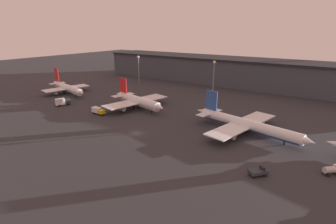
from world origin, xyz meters
TOP-DOWN VIEW (x-y plane):
  - ground at (0.00, 0.00)m, footprint 600.00×600.00m
  - terminal_building at (0.00, 108.33)m, footprint 213.90×30.66m
  - airplane_0 at (-76.99, 24.58)m, footprint 41.58×27.97m
  - airplane_1 at (-21.00, 25.01)m, footprint 37.79×35.37m
  - airplane_2 at (33.92, 23.54)m, footprint 47.86×38.14m
  - service_vehicle_0 at (46.81, -4.14)m, footprint 5.15×5.43m
  - service_vehicle_1 at (-56.04, 6.86)m, footprint 4.37×7.53m
  - service_vehicle_3 at (63.08, 7.46)m, footprint 4.68×4.60m
  - service_vehicle_4 at (-30.11, 7.69)m, footprint 7.22×3.02m
  - lamp_post_0 at (-60.72, 72.60)m, footprint 1.80×1.80m
  - lamp_post_1 at (-2.73, 72.60)m, footprint 1.80×1.80m

SIDE VIEW (x-z plane):
  - ground at x=0.00m, z-range 0.00..0.00m
  - service_vehicle_0 at x=46.81m, z-range -0.08..2.44m
  - service_vehicle_3 at x=63.08m, z-range 0.20..2.85m
  - service_vehicle_4 at x=-30.11m, z-range 0.21..3.23m
  - service_vehicle_1 at x=-56.04m, z-range 0.19..4.02m
  - airplane_2 at x=33.92m, z-range -3.42..10.29m
  - airplane_0 at x=-76.99m, z-range -3.52..10.46m
  - airplane_1 at x=-21.00m, z-range -3.03..10.58m
  - terminal_building at x=0.00m, z-range 0.04..18.46m
  - lamp_post_0 at x=-60.72m, z-range 3.09..22.82m
  - lamp_post_1 at x=-2.73m, z-range 3.11..23.20m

